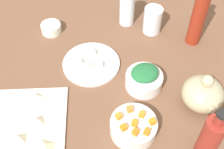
# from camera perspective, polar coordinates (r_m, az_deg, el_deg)

# --- Properties ---
(tabletop) EXTENTS (1.90, 1.90, 0.03)m
(tabletop) POSITION_cam_1_polar(r_m,az_deg,el_deg) (1.14, 0.00, -2.07)
(tabletop) COLOR brown
(tabletop) RESTS_ON ground
(cutting_board) EXTENTS (0.31, 0.27, 0.01)m
(cutting_board) POSITION_cam_1_polar(r_m,az_deg,el_deg) (1.06, -15.28, -9.17)
(cutting_board) COLOR white
(cutting_board) RESTS_ON tabletop
(plate_tofu) EXTENTS (0.22, 0.22, 0.01)m
(plate_tofu) POSITION_cam_1_polar(r_m,az_deg,el_deg) (1.19, -3.88, 2.01)
(plate_tofu) COLOR white
(plate_tofu) RESTS_ON tabletop
(bowl_greens) EXTENTS (0.13, 0.13, 0.05)m
(bowl_greens) POSITION_cam_1_polar(r_m,az_deg,el_deg) (1.11, 5.94, -1.13)
(bowl_greens) COLOR white
(bowl_greens) RESTS_ON tabletop
(bowl_carrots) EXTENTS (0.15, 0.15, 0.05)m
(bowl_carrots) POSITION_cam_1_polar(r_m,az_deg,el_deg) (1.00, 4.00, -9.67)
(bowl_carrots) COLOR white
(bowl_carrots) RESTS_ON tabletop
(bowl_small_side) EXTENTS (0.08, 0.08, 0.04)m
(bowl_small_side) POSITION_cam_1_polar(r_m,az_deg,el_deg) (1.33, -11.25, 8.46)
(bowl_small_side) COLOR white
(bowl_small_side) RESTS_ON tabletop
(teapot) EXTENTS (0.16, 0.14, 0.14)m
(teapot) POSITION_cam_1_polar(r_m,az_deg,el_deg) (1.08, 16.54, -3.40)
(teapot) COLOR tan
(teapot) RESTS_ON tabletop
(bottle_0) EXTENTS (0.06, 0.06, 0.23)m
(bottle_0) POSITION_cam_1_polar(r_m,az_deg,el_deg) (0.95, 17.86, -11.09)
(bottle_0) COLOR maroon
(bottle_0) RESTS_ON tabletop
(bottle_1) EXTENTS (0.06, 0.06, 0.28)m
(bottle_1) POSITION_cam_1_polar(r_m,az_deg,el_deg) (1.24, 15.72, 10.03)
(bottle_1) COLOR maroon
(bottle_1) RESTS_ON tabletop
(drinking_glass_0) EXTENTS (0.08, 0.08, 0.11)m
(drinking_glass_0) POSITION_cam_1_polar(r_m,az_deg,el_deg) (1.30, 7.55, 9.99)
(drinking_glass_0) COLOR white
(drinking_glass_0) RESTS_ON tabletop
(drinking_glass_1) EXTENTS (0.06, 0.06, 0.15)m
(drinking_glass_1) POSITION_cam_1_polar(r_m,az_deg,el_deg) (1.32, 2.81, 12.17)
(drinking_glass_1) COLOR white
(drinking_glass_1) RESTS_ON tabletop
(carrot_cube_0) EXTENTS (0.02, 0.02, 0.02)m
(carrot_cube_0) POSITION_cam_1_polar(r_m,az_deg,el_deg) (0.97, 4.20, -9.01)
(carrot_cube_0) COLOR orange
(carrot_cube_0) RESTS_ON bowl_carrots
(carrot_cube_1) EXTENTS (0.02, 0.02, 0.02)m
(carrot_cube_1) POSITION_cam_1_polar(r_m,az_deg,el_deg) (0.98, 0.96, -7.81)
(carrot_cube_1) COLOR orange
(carrot_cube_1) RESTS_ON bowl_carrots
(carrot_cube_2) EXTENTS (0.02, 0.02, 0.02)m
(carrot_cube_2) POSITION_cam_1_polar(r_m,az_deg,el_deg) (0.98, 7.55, -8.69)
(carrot_cube_2) COLOR orange
(carrot_cube_2) RESTS_ON bowl_carrots
(carrot_cube_3) EXTENTS (0.03, 0.03, 0.02)m
(carrot_cube_3) POSITION_cam_1_polar(r_m,az_deg,el_deg) (0.95, 4.39, -10.66)
(carrot_cube_3) COLOR orange
(carrot_cube_3) RESTS_ON bowl_carrots
(carrot_cube_4) EXTENTS (0.02, 0.02, 0.02)m
(carrot_cube_4) POSITION_cam_1_polar(r_m,az_deg,el_deg) (0.99, 3.33, -6.46)
(carrot_cube_4) COLOR orange
(carrot_cube_4) RESTS_ON bowl_carrots
(carrot_cube_5) EXTENTS (0.02, 0.02, 0.02)m
(carrot_cube_5) POSITION_cam_1_polar(r_m,az_deg,el_deg) (0.96, 2.17, -9.83)
(carrot_cube_5) COLOR orange
(carrot_cube_5) RESTS_ON bowl_carrots
(carrot_cube_6) EXTENTS (0.02, 0.02, 0.02)m
(carrot_cube_6) POSITION_cam_1_polar(r_m,az_deg,el_deg) (0.96, 6.50, -10.57)
(carrot_cube_6) COLOR orange
(carrot_cube_6) RESTS_ON bowl_carrots
(carrot_cube_7) EXTENTS (0.03, 0.03, 0.02)m
(carrot_cube_7) POSITION_cam_1_polar(r_m,az_deg,el_deg) (0.99, 5.59, -7.41)
(carrot_cube_7) COLOR orange
(carrot_cube_7) RESTS_ON bowl_carrots
(chopped_greens_mound) EXTENTS (0.12, 0.12, 0.03)m
(chopped_greens_mound) POSITION_cam_1_polar(r_m,az_deg,el_deg) (1.08, 6.13, 0.33)
(chopped_greens_mound) COLOR #236938
(chopped_greens_mound) RESTS_ON bowl_greens
(tofu_cube_0) EXTENTS (0.03, 0.03, 0.02)m
(tofu_cube_0) POSITION_cam_1_polar(r_m,az_deg,el_deg) (1.17, -6.25, 2.28)
(tofu_cube_0) COLOR white
(tofu_cube_0) RESTS_ON plate_tofu
(tofu_cube_1) EXTENTS (0.02, 0.02, 0.02)m
(tofu_cube_1) POSITION_cam_1_polar(r_m,az_deg,el_deg) (1.16, -2.37, 1.89)
(tofu_cube_1) COLOR white
(tofu_cube_1) RESTS_ON plate_tofu
(tofu_cube_2) EXTENTS (0.03, 0.03, 0.02)m
(tofu_cube_2) POSITION_cam_1_polar(r_m,az_deg,el_deg) (1.16, -4.36, 1.60)
(tofu_cube_2) COLOR white
(tofu_cube_2) RESTS_ON plate_tofu
(tofu_cube_3) EXTENTS (0.03, 0.03, 0.02)m
(tofu_cube_3) POSITION_cam_1_polar(r_m,az_deg,el_deg) (1.20, -3.70, 4.09)
(tofu_cube_3) COLOR white
(tofu_cube_3) RESTS_ON plate_tofu
(dumpling_0) EXTENTS (0.07, 0.07, 0.03)m
(dumpling_0) POSITION_cam_1_polar(r_m,az_deg,el_deg) (0.99, -12.31, -12.87)
(dumpling_0) COLOR beige
(dumpling_0) RESTS_ON cutting_board
(dumpling_1) EXTENTS (0.06, 0.06, 0.03)m
(dumpling_1) POSITION_cam_1_polar(r_m,az_deg,el_deg) (1.02, -16.94, -11.18)
(dumpling_1) COLOR beige
(dumpling_1) RESTS_ON cutting_board
(dumpling_2) EXTENTS (0.04, 0.04, 0.02)m
(dumpling_2) POSITION_cam_1_polar(r_m,az_deg,el_deg) (1.10, -13.75, -4.04)
(dumpling_2) COLOR beige
(dumpling_2) RESTS_ON cutting_board
(dumpling_3) EXTENTS (0.06, 0.06, 0.03)m
(dumpling_3) POSITION_cam_1_polar(r_m,az_deg,el_deg) (1.04, -13.85, -8.24)
(dumpling_3) COLOR beige
(dumpling_3) RESTS_ON cutting_board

